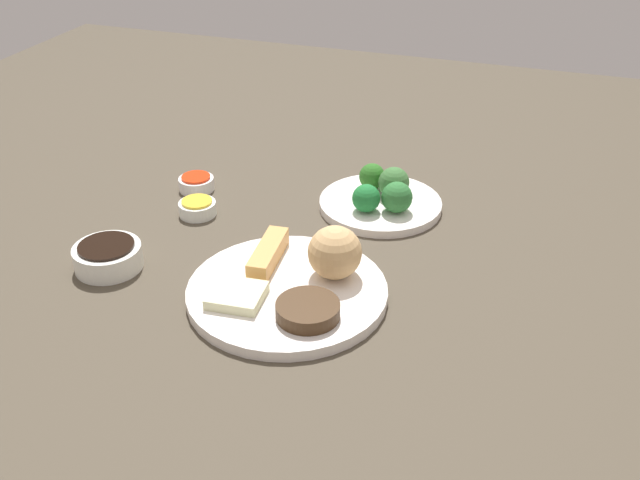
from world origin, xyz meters
name	(u,v)px	position (x,y,z in m)	size (l,w,h in m)	color
tabletop	(293,284)	(0.00, 0.00, 0.01)	(2.20, 2.20, 0.02)	#483F32
main_plate	(287,292)	(0.04, 0.01, 0.03)	(0.28, 0.28, 0.02)	white
rice_scoop	(335,253)	(-0.01, 0.06, 0.07)	(0.08, 0.08, 0.08)	tan
spring_roll	(268,254)	(-0.01, -0.04, 0.05)	(0.11, 0.03, 0.03)	tan
crab_rangoon_wonton	(237,295)	(0.09, -0.04, 0.04)	(0.07, 0.07, 0.01)	beige
stir_fry_heap	(308,310)	(0.10, 0.06, 0.05)	(0.08, 0.08, 0.02)	#3F2A16
broccoli_plate	(380,204)	(-0.25, 0.06, 0.03)	(0.21, 0.21, 0.01)	white
broccoli_floret_0	(366,198)	(-0.20, 0.05, 0.06)	(0.05, 0.05, 0.05)	#1E7332
broccoli_floret_1	(394,183)	(-0.27, 0.08, 0.06)	(0.05, 0.05, 0.05)	#3B6F37
broccoli_floret_2	(397,197)	(-0.22, 0.10, 0.06)	(0.05, 0.05, 0.05)	#2C6F33
broccoli_floret_3	(372,176)	(-0.29, 0.04, 0.06)	(0.04, 0.04, 0.04)	#296620
soy_sauce_bowl	(108,257)	(0.06, -0.27, 0.04)	(0.10, 0.10, 0.03)	white
soy_sauce_bowl_liquid	(106,246)	(0.06, -0.27, 0.06)	(0.08, 0.08, 0.00)	black
sauce_ramekin_sweet_and_sour	(196,184)	(-0.21, -0.26, 0.03)	(0.06, 0.06, 0.02)	white
sauce_ramekin_sweet_and_sour_liquid	(196,177)	(-0.21, -0.26, 0.04)	(0.05, 0.05, 0.00)	red
sauce_ramekin_hot_mustard	(198,208)	(-0.13, -0.22, 0.03)	(0.06, 0.06, 0.02)	white
sauce_ramekin_hot_mustard_liquid	(197,201)	(-0.13, -0.22, 0.04)	(0.05, 0.05, 0.00)	yellow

